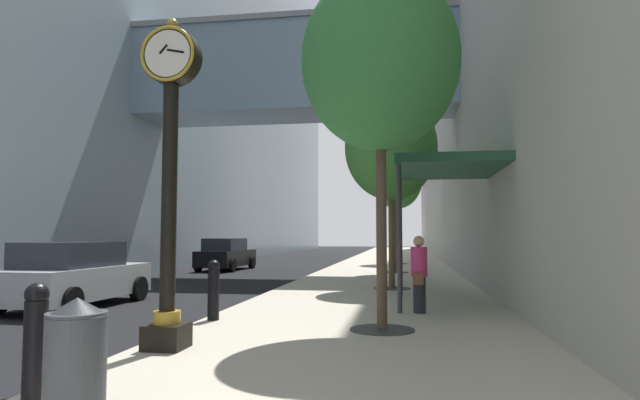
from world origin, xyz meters
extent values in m
plane|color=black|center=(0.00, 27.00, 0.00)|extent=(110.00, 110.00, 0.00)
cube|color=#BCB29E|center=(3.03, 30.00, 0.07)|extent=(6.06, 80.00, 0.14)
cube|color=#93A8B7|center=(-12.24, 30.00, 17.02)|extent=(9.00, 80.00, 34.03)
cube|color=#758EA8|center=(-0.84, 20.96, 8.84)|extent=(14.40, 3.20, 3.78)
cube|color=gray|center=(-0.84, 20.96, 10.85)|extent=(14.40, 3.40, 0.24)
cube|color=#B7B2A8|center=(10.56, 30.00, 13.68)|extent=(9.00, 80.00, 27.37)
cube|color=black|center=(0.51, 5.56, 0.32)|extent=(0.55, 0.55, 0.35)
cylinder|color=gold|center=(0.51, 5.56, 0.58)|extent=(0.39, 0.38, 0.18)
cylinder|color=black|center=(0.51, 5.56, 2.30)|extent=(0.22, 0.22, 3.26)
cylinder|color=black|center=(0.51, 5.56, 4.35)|extent=(0.84, 0.28, 0.84)
torus|color=gold|center=(0.51, 5.40, 4.35)|extent=(0.82, 0.05, 0.82)
cylinder|color=white|center=(0.51, 5.41, 4.35)|extent=(0.69, 0.01, 0.69)
cylinder|color=white|center=(0.51, 5.71, 4.35)|extent=(0.69, 0.01, 0.69)
sphere|color=gold|center=(0.51, 5.56, 4.84)|extent=(0.16, 0.16, 0.16)
cube|color=black|center=(0.46, 5.40, 4.41)|extent=(0.13, 0.01, 0.14)
cube|color=black|center=(0.64, 5.40, 4.37)|extent=(0.26, 0.01, 0.08)
cylinder|color=black|center=(0.26, 3.15, 0.62)|extent=(0.22, 0.22, 0.96)
sphere|color=black|center=(0.26, 3.15, 1.16)|extent=(0.23, 0.23, 0.23)
cylinder|color=black|center=(0.26, 8.10, 0.62)|extent=(0.22, 0.22, 0.96)
sphere|color=black|center=(0.26, 8.10, 1.16)|extent=(0.23, 0.23, 0.23)
cylinder|color=#333335|center=(3.46, 7.53, 0.15)|extent=(1.10, 1.10, 0.02)
cylinder|color=#4C3D2D|center=(3.46, 7.53, 1.95)|extent=(0.18, 0.18, 3.61)
ellipsoid|color=#387F3D|center=(3.46, 7.53, 4.78)|extent=(2.76, 2.76, 3.17)
cylinder|color=#333335|center=(3.46, 14.64, 0.15)|extent=(1.10, 1.10, 0.02)
cylinder|color=brown|center=(3.46, 14.64, 1.75)|extent=(0.18, 0.18, 3.23)
ellipsoid|color=#428438|center=(3.46, 14.64, 4.42)|extent=(2.81, 2.81, 3.24)
cylinder|color=#333335|center=(3.46, 21.75, 0.15)|extent=(1.10, 1.10, 0.02)
cylinder|color=#4C3D2D|center=(3.46, 21.75, 2.34)|extent=(0.18, 0.18, 4.40)
ellipsoid|color=#2D7033|center=(3.46, 21.75, 5.23)|extent=(1.83, 1.83, 2.11)
cylinder|color=#333335|center=(3.46, 28.86, 0.15)|extent=(1.10, 1.10, 0.02)
cylinder|color=#4C3D2D|center=(3.46, 28.86, 1.97)|extent=(0.18, 0.18, 3.66)
ellipsoid|color=#428438|center=(3.46, 28.86, 4.85)|extent=(2.80, 2.80, 3.22)
cylinder|color=#383D42|center=(0.98, 2.72, 0.60)|extent=(0.52, 0.52, 0.92)
cone|color=#272A2E|center=(0.98, 2.72, 1.11)|extent=(0.53, 0.53, 0.16)
cylinder|color=#23232D|center=(4.14, 9.66, 0.52)|extent=(0.28, 0.28, 0.75)
cylinder|color=#C6336B|center=(4.14, 9.66, 1.19)|extent=(0.37, 0.37, 0.61)
sphere|color=tan|center=(4.14, 9.66, 1.61)|extent=(0.23, 0.23, 0.23)
cube|color=brown|center=(4.12, 9.45, 0.85)|extent=(0.21, 0.14, 0.24)
cube|color=#235138|center=(4.86, 11.18, 3.34)|extent=(2.40, 3.60, 0.20)
cylinder|color=#333338|center=(3.74, 9.58, 1.74)|extent=(0.10, 0.10, 3.20)
cylinder|color=#333338|center=(3.74, 12.78, 1.74)|extent=(0.10, 0.10, 3.20)
cube|color=#B7BABF|center=(-4.11, 10.35, 0.60)|extent=(1.88, 4.23, 0.76)
cube|color=#282D38|center=(-4.11, 10.14, 1.27)|extent=(1.63, 2.38, 0.62)
cylinder|color=black|center=(-4.99, 11.80, 0.32)|extent=(0.23, 0.64, 0.64)
cylinder|color=black|center=(-3.18, 11.77, 0.32)|extent=(0.23, 0.64, 0.64)
cylinder|color=black|center=(-3.23, 8.91, 0.32)|extent=(0.23, 0.64, 0.64)
cube|color=black|center=(-5.01, 24.20, 0.60)|extent=(1.87, 4.36, 0.76)
cube|color=#282D38|center=(-5.02, 23.99, 1.27)|extent=(1.60, 2.46, 0.62)
cylinder|color=black|center=(-5.81, 25.69, 0.32)|extent=(0.24, 0.65, 0.64)
cylinder|color=black|center=(-4.10, 25.63, 0.32)|extent=(0.24, 0.65, 0.64)
cylinder|color=black|center=(-5.92, 22.77, 0.32)|extent=(0.24, 0.65, 0.64)
cylinder|color=black|center=(-4.21, 22.71, 0.32)|extent=(0.24, 0.65, 0.64)
camera|label=1|loc=(3.86, -1.66, 1.74)|focal=29.99mm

